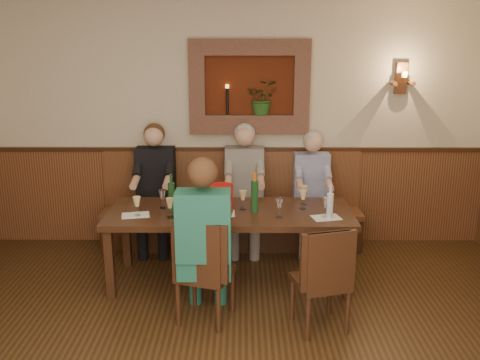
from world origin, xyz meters
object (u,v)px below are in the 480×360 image
object	(u,v)px
dining_table	(230,218)
person_bench_left	(155,199)
chair_near_left	(205,291)
water_bottle	(330,205)
person_bench_mid	(244,199)
spittoon_bucket	(221,198)
person_chair_front	(205,254)
person_bench_right	(311,203)
wine_bottle_green_a	(255,195)
wine_bottle_green_b	(172,196)
chair_near_right	(321,299)
bench	(232,219)

from	to	relation	value
dining_table	person_bench_left	world-z (taller)	person_bench_left
chair_near_left	water_bottle	bearing A→B (deg)	42.62
person_bench_mid	spittoon_bucket	bearing A→B (deg)	-105.11
person_chair_front	water_bottle	world-z (taller)	person_chair_front
person_bench_mid	person_bench_right	world-z (taller)	person_bench_mid
chair_near_left	dining_table	bearing A→B (deg)	92.86
wine_bottle_green_a	wine_bottle_green_b	xyz separation A→B (m)	(-0.81, 0.04, -0.02)
person_bench_mid	wine_bottle_green_b	bearing A→B (deg)	-131.04
person_bench_right	spittoon_bucket	size ratio (longest dim) A/B	5.07
person_bench_right	person_chair_front	size ratio (longest dim) A/B	0.92
chair_near_right	water_bottle	size ratio (longest dim) A/B	2.73
spittoon_bucket	dining_table	bearing A→B (deg)	17.77
bench	chair_near_left	bearing A→B (deg)	-96.66
person_bench_left	wine_bottle_green_b	bearing A→B (deg)	-70.02
spittoon_bucket	wine_bottle_green_a	bearing A→B (deg)	0.82
wine_bottle_green_a	water_bottle	size ratio (longest dim) A/B	1.17
person_bench_mid	person_bench_right	distance (m)	0.77
bench	chair_near_left	xyz separation A→B (m)	(-0.20, -1.72, -0.05)
dining_table	chair_near_left	distance (m)	0.89
dining_table	wine_bottle_green_b	distance (m)	0.61
chair_near_left	person_bench_right	world-z (taller)	person_bench_right
chair_near_left	bench	bearing A→B (deg)	100.71
wine_bottle_green_a	wine_bottle_green_b	world-z (taller)	wine_bottle_green_a
bench	wine_bottle_green_b	xyz separation A→B (m)	(-0.57, -0.93, 0.57)
person_bench_right	wine_bottle_green_b	xyz separation A→B (m)	(-1.48, -0.83, 0.33)
spittoon_bucket	water_bottle	size ratio (longest dim) A/B	0.80
person_bench_left	person_chair_front	world-z (taller)	person_chair_front
chair_near_left	wine_bottle_green_a	bearing A→B (deg)	76.90
person_bench_left	bench	bearing A→B (deg)	7.01
person_bench_right	dining_table	bearing A→B (deg)	-137.42
person_chair_front	wine_bottle_green_a	distance (m)	0.92
person_bench_left	person_bench_right	size ratio (longest dim) A/B	1.06
bench	person_bench_left	size ratio (longest dim) A/B	2.05
bench	person_chair_front	distance (m)	1.75
bench	spittoon_bucket	world-z (taller)	bench
spittoon_bucket	wine_bottle_green_b	world-z (taller)	wine_bottle_green_b
person_chair_front	water_bottle	size ratio (longest dim) A/B	4.37
bench	wine_bottle_green_a	size ratio (longest dim) A/B	7.50
chair_near_left	water_bottle	xyz separation A→B (m)	(1.14, 0.54, 0.61)
water_bottle	chair_near_right	bearing A→B (deg)	-103.32
wine_bottle_green_b	water_bottle	xyz separation A→B (m)	(1.51, -0.25, -0.01)
person_bench_right	spittoon_bucket	bearing A→B (deg)	-139.09
wine_bottle_green_b	person_bench_right	bearing A→B (deg)	29.12
bench	person_bench_mid	world-z (taller)	person_bench_mid
bench	wine_bottle_green_b	world-z (taller)	wine_bottle_green_b
water_bottle	wine_bottle_green_b	bearing A→B (deg)	170.63
spittoon_bucket	person_bench_mid	bearing A→B (deg)	74.89
spittoon_bucket	chair_near_left	bearing A→B (deg)	-98.63
water_bottle	person_chair_front	bearing A→B (deg)	-154.66
person_bench_right	wine_bottle_green_b	bearing A→B (deg)	-150.88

